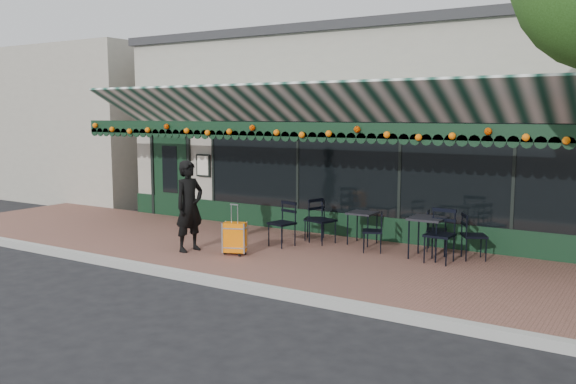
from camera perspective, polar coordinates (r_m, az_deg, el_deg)
The scene contains 16 objects.
ground at distance 10.02m, azimuth -6.04°, elevation -8.71°, with size 80.00×80.00×0.00m, color black.
sidewalk at distance 11.59m, azimuth 0.10°, elevation -6.07°, with size 18.00×4.00×0.15m, color brown.
curb at distance 9.94m, azimuth -6.33°, elevation -8.39°, with size 18.00×0.16×0.15m, color #9E9E99.
restaurant_building at distance 16.52m, azimuth 10.94°, elevation 5.52°, with size 12.00×9.60×4.50m.
neighbor_building_left at distance 24.53m, azimuth -18.67°, elevation 6.13°, with size 12.00×8.00×4.80m, color gray.
woman at distance 11.73m, azimuth -9.22°, elevation -1.30°, with size 0.63×0.42×1.74m, color black.
suitcase at distance 11.39m, azimuth -5.00°, elevation -4.31°, with size 0.47×0.37×0.95m.
cafe_table_a at distance 11.32m, azimuth 12.92°, elevation -2.71°, with size 0.61×0.61×0.75m.
cafe_table_b at distance 12.32m, azimuth 6.98°, elevation -2.18°, with size 0.53×0.53×0.65m.
chair_a_left at distance 11.69m, azimuth 7.91°, elevation -3.70°, with size 0.39×0.39×0.78m, color black, non-canonical shape.
chair_a_right at distance 12.00m, azimuth 13.76°, elevation -3.54°, with size 0.39×0.39×0.78m, color black, non-canonical shape.
chair_a_front at distance 11.06m, azimuth 13.99°, elevation -3.99°, with size 0.48×0.48×0.96m, color black, non-canonical shape.
chair_a_extra at distance 11.47m, azimuth 17.02°, elevation -3.98°, with size 0.42×0.42×0.85m, color black, non-canonical shape.
chair_b_left at distance 12.71m, azimuth 2.50°, elevation -2.59°, with size 0.42×0.42×0.84m, color black, non-canonical shape.
chair_b_right at distance 12.35m, azimuth 3.23°, elevation -2.73°, with size 0.45×0.45×0.91m, color black, non-canonical shape.
chair_b_front at distance 12.06m, azimuth -0.58°, elevation -2.99°, with size 0.45×0.45×0.90m, color black, non-canonical shape.
Camera 1 is at (5.97, -7.56, 2.77)m, focal length 38.00 mm.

